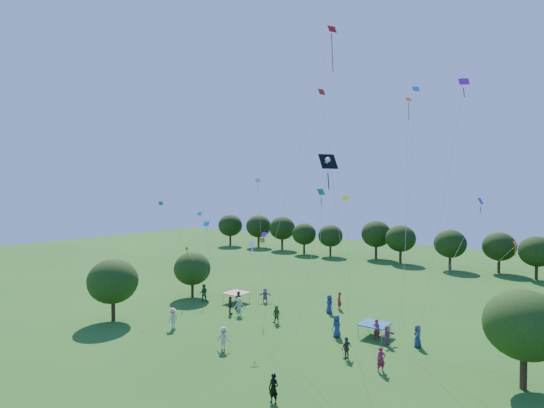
{
  "coord_description": "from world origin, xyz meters",
  "views": [
    {
      "loc": [
        19.87,
        -13.38,
        12.18
      ],
      "look_at": [
        0.0,
        14.0,
        11.0
      ],
      "focal_mm": 28.0,
      "sensor_mm": 36.0,
      "label": 1
    }
  ],
  "objects_px": {
    "man_in_black": "(274,388)",
    "red_high_kite": "(317,89)",
    "tent_red_stripe": "(236,293)",
    "near_tree_west": "(113,281)",
    "pirate_kite": "(327,164)",
    "tent_blue": "(375,324)",
    "near_tree_north": "(192,269)",
    "near_tree_east": "(524,325)"
  },
  "relations": [
    {
      "from": "man_in_black",
      "to": "red_high_kite",
      "type": "relative_size",
      "value": 0.07
    },
    {
      "from": "tent_red_stripe",
      "to": "red_high_kite",
      "type": "bearing_deg",
      "value": -17.68
    },
    {
      "from": "near_tree_west",
      "to": "man_in_black",
      "type": "height_order",
      "value": "near_tree_west"
    },
    {
      "from": "red_high_kite",
      "to": "man_in_black",
      "type": "bearing_deg",
      "value": -71.82
    },
    {
      "from": "pirate_kite",
      "to": "red_high_kite",
      "type": "relative_size",
      "value": 0.55
    },
    {
      "from": "red_high_kite",
      "to": "pirate_kite",
      "type": "bearing_deg",
      "value": -51.73
    },
    {
      "from": "tent_blue",
      "to": "pirate_kite",
      "type": "bearing_deg",
      "value": -97.69
    },
    {
      "from": "near_tree_north",
      "to": "tent_blue",
      "type": "xyz_separation_m",
      "value": [
        21.67,
        -0.1,
        -2.21
      ]
    },
    {
      "from": "near_tree_north",
      "to": "red_high_kite",
      "type": "bearing_deg",
      "value": -8.7
    },
    {
      "from": "near_tree_north",
      "to": "near_tree_west",
      "type": "bearing_deg",
      "value": -87.76
    },
    {
      "from": "near_tree_west",
      "to": "tent_blue",
      "type": "bearing_deg",
      "value": 25.63
    },
    {
      "from": "near_tree_north",
      "to": "pirate_kite",
      "type": "xyz_separation_m",
      "value": [
        20.77,
        -6.7,
        10.7
      ]
    },
    {
      "from": "red_high_kite",
      "to": "tent_blue",
      "type": "bearing_deg",
      "value": 32.64
    },
    {
      "from": "near_tree_east",
      "to": "tent_blue",
      "type": "height_order",
      "value": "near_tree_east"
    },
    {
      "from": "red_high_kite",
      "to": "near_tree_east",
      "type": "bearing_deg",
      "value": -3.25
    },
    {
      "from": "near_tree_west",
      "to": "red_high_kite",
      "type": "height_order",
      "value": "red_high_kite"
    },
    {
      "from": "near_tree_north",
      "to": "tent_red_stripe",
      "type": "relative_size",
      "value": 2.32
    },
    {
      "from": "tent_red_stripe",
      "to": "tent_blue",
      "type": "height_order",
      "value": "same"
    },
    {
      "from": "tent_red_stripe",
      "to": "pirate_kite",
      "type": "height_order",
      "value": "pirate_kite"
    },
    {
      "from": "near_tree_west",
      "to": "tent_red_stripe",
      "type": "bearing_deg",
      "value": 65.92
    },
    {
      "from": "near_tree_east",
      "to": "tent_red_stripe",
      "type": "height_order",
      "value": "near_tree_east"
    },
    {
      "from": "tent_red_stripe",
      "to": "pirate_kite",
      "type": "xyz_separation_m",
      "value": [
        15.25,
        -7.86,
        12.91
      ]
    },
    {
      "from": "tent_blue",
      "to": "near_tree_west",
      "type": "bearing_deg",
      "value": -154.37
    },
    {
      "from": "pirate_kite",
      "to": "near_tree_west",
      "type": "bearing_deg",
      "value": -169.98
    },
    {
      "from": "near_tree_west",
      "to": "near_tree_east",
      "type": "relative_size",
      "value": 0.94
    },
    {
      "from": "near_tree_north",
      "to": "man_in_black",
      "type": "distance_m",
      "value": 25.52
    },
    {
      "from": "near_tree_west",
      "to": "tent_blue",
      "type": "xyz_separation_m",
      "value": [
        21.26,
        10.2,
        -2.64
      ]
    },
    {
      "from": "near_tree_north",
      "to": "near_tree_east",
      "type": "bearing_deg",
      "value": -6.21
    },
    {
      "from": "tent_blue",
      "to": "pirate_kite",
      "type": "relative_size",
      "value": 0.16
    },
    {
      "from": "near_tree_west",
      "to": "man_in_black",
      "type": "relative_size",
      "value": 3.38
    },
    {
      "from": "man_in_black",
      "to": "pirate_kite",
      "type": "height_order",
      "value": "pirate_kite"
    },
    {
      "from": "man_in_black",
      "to": "near_tree_east",
      "type": "bearing_deg",
      "value": 38.77
    },
    {
      "from": "near_tree_north",
      "to": "near_tree_east",
      "type": "distance_m",
      "value": 32.81
    },
    {
      "from": "tent_red_stripe",
      "to": "tent_blue",
      "type": "bearing_deg",
      "value": -4.45
    },
    {
      "from": "tent_blue",
      "to": "man_in_black",
      "type": "height_order",
      "value": "man_in_black"
    },
    {
      "from": "near_tree_north",
      "to": "red_high_kite",
      "type": "height_order",
      "value": "red_high_kite"
    },
    {
      "from": "near_tree_north",
      "to": "man_in_black",
      "type": "height_order",
      "value": "near_tree_north"
    },
    {
      "from": "pirate_kite",
      "to": "tent_blue",
      "type": "bearing_deg",
      "value": 82.31
    },
    {
      "from": "near_tree_west",
      "to": "pirate_kite",
      "type": "bearing_deg",
      "value": 10.02
    },
    {
      "from": "near_tree_east",
      "to": "near_tree_west",
      "type": "bearing_deg",
      "value": -168.16
    },
    {
      "from": "man_in_black",
      "to": "near_tree_north",
      "type": "bearing_deg",
      "value": 143.34
    },
    {
      "from": "near_tree_north",
      "to": "tent_blue",
      "type": "height_order",
      "value": "near_tree_north"
    }
  ]
}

